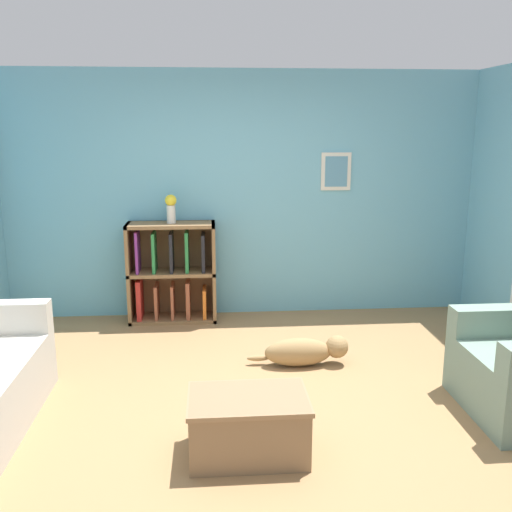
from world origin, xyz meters
TOP-DOWN VIEW (x-y plane):
  - ground_plane at (0.00, 0.00)m, footprint 14.00×14.00m
  - wall_back at (0.00, 2.25)m, footprint 5.60×0.13m
  - bookshelf at (-0.76, 2.02)m, footprint 0.91×0.36m
  - coffee_table at (-0.13, -0.61)m, footprint 0.75×0.49m
  - dog at (0.45, 0.71)m, footprint 0.88×0.22m
  - vase at (-0.75, 2.00)m, footprint 0.12×0.12m

SIDE VIEW (x-z plane):
  - ground_plane at x=0.00m, z-range 0.00..0.00m
  - dog at x=0.45m, z-range 0.00..0.26m
  - coffee_table at x=-0.13m, z-range 0.01..0.41m
  - bookshelf at x=-0.76m, z-range -0.02..1.03m
  - vase at x=-0.75m, z-range 1.07..1.36m
  - wall_back at x=0.00m, z-range 0.00..2.60m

